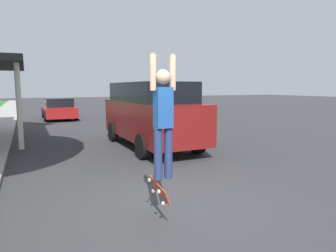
# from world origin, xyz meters

# --- Properties ---
(ground_plane) EXTENTS (120.00, 120.00, 0.00)m
(ground_plane) POSITION_xyz_m (0.00, 0.00, 0.00)
(ground_plane) COLOR #333335
(suv_parked) EXTENTS (2.04, 5.09, 2.19)m
(suv_parked) POSITION_xyz_m (1.70, 4.90, 1.18)
(suv_parked) COLOR maroon
(suv_parked) RESTS_ON ground_plane
(car_down_street) EXTENTS (1.94, 4.28, 1.36)m
(car_down_street) POSITION_xyz_m (-0.25, 15.81, 0.66)
(car_down_street) COLOR maroon
(car_down_street) RESTS_ON ground_plane
(skateboarder) EXTENTS (0.41, 0.22, 1.89)m
(skateboarder) POSITION_xyz_m (-0.26, -0.47, 1.60)
(skateboarder) COLOR navy
(skateboarder) RESTS_ON ground_plane
(skateboard) EXTENTS (0.22, 0.81, 0.27)m
(skateboard) POSITION_xyz_m (-0.35, -0.50, 0.47)
(skateboard) COLOR #B73D23
(skateboard) RESTS_ON ground_plane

